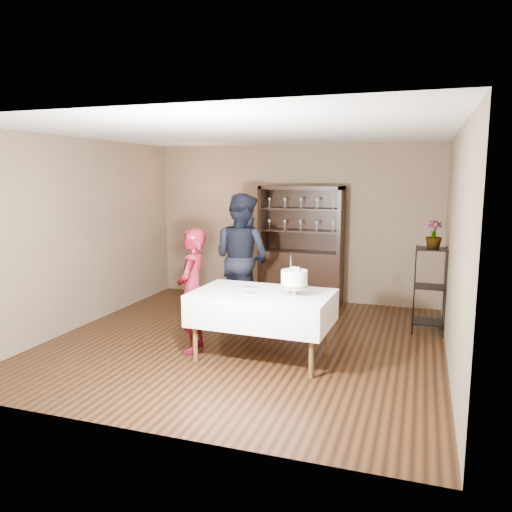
% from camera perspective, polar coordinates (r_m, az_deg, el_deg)
% --- Properties ---
extents(floor, '(5.00, 5.00, 0.00)m').
position_cam_1_polar(floor, '(6.69, -1.20, -9.74)').
color(floor, black).
rests_on(floor, ground).
extents(ceiling, '(5.00, 5.00, 0.00)m').
position_cam_1_polar(ceiling, '(6.35, -1.28, 13.98)').
color(ceiling, silver).
rests_on(ceiling, back_wall).
extents(back_wall, '(5.00, 0.02, 2.70)m').
position_cam_1_polar(back_wall, '(8.76, 4.31, 3.78)').
color(back_wall, brown).
rests_on(back_wall, floor).
extents(wall_left, '(0.02, 5.00, 2.70)m').
position_cam_1_polar(wall_left, '(7.59, -19.30, 2.47)').
color(wall_left, brown).
rests_on(wall_left, floor).
extents(wall_right, '(0.02, 5.00, 2.70)m').
position_cam_1_polar(wall_right, '(6.02, 21.77, 0.72)').
color(wall_right, brown).
rests_on(wall_right, floor).
extents(china_hutch, '(1.40, 0.48, 2.00)m').
position_cam_1_polar(china_hutch, '(8.56, 5.15, -0.98)').
color(china_hutch, black).
rests_on(china_hutch, floor).
extents(plant_etagere, '(0.42, 0.42, 1.20)m').
position_cam_1_polar(plant_etagere, '(7.31, 19.24, -3.32)').
color(plant_etagere, black).
rests_on(plant_etagere, floor).
extents(cake_table, '(1.65, 1.05, 0.81)m').
position_cam_1_polar(cake_table, '(5.93, 0.75, -5.95)').
color(cake_table, white).
rests_on(cake_table, floor).
extents(woman, '(0.44, 0.61, 1.54)m').
position_cam_1_polar(woman, '(6.19, -7.29, -3.94)').
color(woman, '#35040D').
rests_on(woman, floor).
extents(man, '(1.11, 0.99, 1.92)m').
position_cam_1_polar(man, '(7.42, -1.65, -0.23)').
color(man, black).
rests_on(man, floor).
extents(cake, '(0.39, 0.39, 0.46)m').
position_cam_1_polar(cake, '(5.71, 4.39, -2.70)').
color(cake, beige).
rests_on(cake, cake_table).
extents(plate_near, '(0.23, 0.23, 0.01)m').
position_cam_1_polar(plate_near, '(5.81, -0.61, -4.25)').
color(plate_near, beige).
rests_on(plate_near, cake_table).
extents(plate_far, '(0.20, 0.20, 0.01)m').
position_cam_1_polar(plate_far, '(6.10, -0.60, -3.61)').
color(plate_far, beige).
rests_on(plate_far, cake_table).
extents(potted_plant, '(0.24, 0.24, 0.38)m').
position_cam_1_polar(potted_plant, '(7.19, 19.67, 2.32)').
color(potted_plant, '#46632F').
rests_on(potted_plant, plant_etagere).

